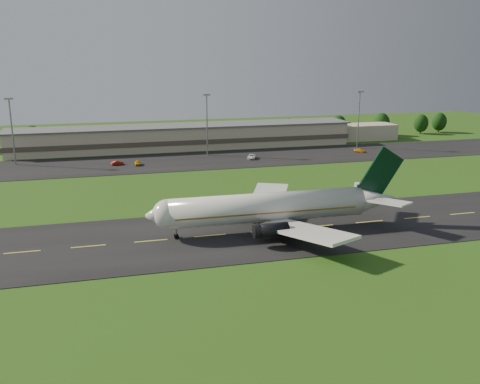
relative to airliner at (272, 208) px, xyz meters
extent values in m
plane|color=#1F4010|center=(-1.08, 0.01, -4.66)|extent=(360.00, 360.00, 0.00)
cube|color=black|center=(-1.08, 0.01, -4.61)|extent=(220.00, 30.00, 0.10)
cube|color=black|center=(-1.08, 72.01, -4.61)|extent=(260.00, 30.00, 0.10)
cylinder|color=silver|center=(-0.86, 0.01, 0.14)|extent=(38.08, 6.17, 5.60)
sphere|color=silver|center=(-19.85, 0.30, 0.14)|extent=(5.60, 5.60, 5.60)
cone|color=silver|center=(-21.85, 0.33, 0.14)|extent=(4.08, 5.44, 5.38)
cone|color=silver|center=(21.64, -0.32, 0.14)|extent=(9.08, 5.62, 5.49)
cube|color=brown|center=(-1.36, 0.02, -0.21)|extent=(35.08, 6.16, 0.28)
cube|color=black|center=(-20.45, 0.31, 0.69)|extent=(2.04, 3.03, 0.65)
cube|color=silver|center=(2.48, -11.04, -1.36)|extent=(13.89, 20.20, 2.20)
cube|color=silver|center=(2.81, 10.96, -1.36)|extent=(14.33, 20.16, 2.20)
cube|color=silver|center=(21.57, -5.32, 1.04)|extent=(7.44, 9.39, 0.91)
cube|color=silver|center=(21.72, 4.67, 1.04)|extent=(7.61, 9.38, 0.91)
cube|color=black|center=(20.14, -0.30, 1.94)|extent=(5.01, 0.62, 3.00)
cube|color=black|center=(22.64, -0.34, 5.64)|extent=(9.44, 0.59, 10.55)
cylinder|color=black|center=(-2.48, -7.96, -1.76)|extent=(5.64, 2.78, 2.70)
cylinder|color=black|center=(-2.24, 8.03, -1.76)|extent=(5.64, 2.78, 2.70)
cube|color=#C3B295|center=(-1.08, 96.01, -0.66)|extent=(120.00, 15.00, 8.00)
cube|color=#4C4438|center=(-1.08, 96.01, -1.46)|extent=(121.00, 15.40, 1.60)
cube|color=#595B60|center=(-1.08, 96.01, 3.49)|extent=(122.00, 16.00, 0.50)
cube|color=#C3B295|center=(68.92, 98.01, -1.66)|extent=(28.00, 11.00, 6.00)
cylinder|color=gray|center=(-56.08, 80.01, 5.34)|extent=(0.44, 0.44, 20.00)
cube|color=gray|center=(-56.08, 80.01, 15.44)|extent=(2.40, 1.20, 0.50)
cylinder|color=gray|center=(3.92, 80.01, 5.34)|extent=(0.44, 0.44, 20.00)
cube|color=gray|center=(3.92, 80.01, 15.44)|extent=(2.40, 1.20, 0.50)
cylinder|color=gray|center=(58.92, 80.01, 5.34)|extent=(0.44, 0.44, 20.00)
cube|color=gray|center=(58.92, 80.01, 15.44)|extent=(2.40, 1.20, 0.50)
cylinder|color=black|center=(-53.36, 105.79, -3.29)|extent=(0.56, 0.56, 2.74)
ellipsoid|color=black|center=(-53.36, 105.79, 0.06)|extent=(6.40, 6.40, 8.00)
cylinder|color=black|center=(-38.51, 105.43, -3.46)|extent=(0.56, 0.56, 2.39)
ellipsoid|color=black|center=(-38.51, 105.43, -0.54)|extent=(5.59, 5.59, 6.99)
cylinder|color=black|center=(42.18, 105.84, -3.35)|extent=(0.56, 0.56, 2.63)
ellipsoid|color=black|center=(42.18, 105.84, -0.14)|extent=(6.13, 6.13, 7.67)
cylinder|color=black|center=(63.61, 105.84, -3.27)|extent=(0.56, 0.56, 2.79)
ellipsoid|color=black|center=(63.61, 105.84, 0.15)|extent=(6.51, 6.51, 8.14)
cylinder|color=black|center=(83.01, 105.95, -3.20)|extent=(0.56, 0.56, 2.92)
ellipsoid|color=black|center=(83.01, 105.95, 0.36)|extent=(6.81, 6.81, 8.51)
cylinder|color=black|center=(101.52, 105.56, -3.37)|extent=(0.56, 0.56, 2.59)
ellipsoid|color=black|center=(101.52, 105.56, -0.20)|extent=(6.05, 6.05, 7.56)
cylinder|color=black|center=(111.41, 107.11, -3.32)|extent=(0.56, 0.56, 2.68)
ellipsoid|color=black|center=(111.41, 107.11, -0.05)|extent=(6.25, 6.25, 7.81)
imported|color=#CD970C|center=(-20.01, 69.58, -3.87)|extent=(1.67, 4.06, 1.38)
imported|color=#9E130A|center=(-25.97, 71.29, -3.94)|extent=(3.99, 2.45, 1.24)
imported|color=white|center=(16.54, 70.19, -3.85)|extent=(4.05, 5.60, 1.42)
imported|color=orange|center=(55.91, 71.78, -3.97)|extent=(4.07, 3.99, 1.18)
camera|label=1|loc=(-31.22, -92.94, 28.57)|focal=40.00mm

